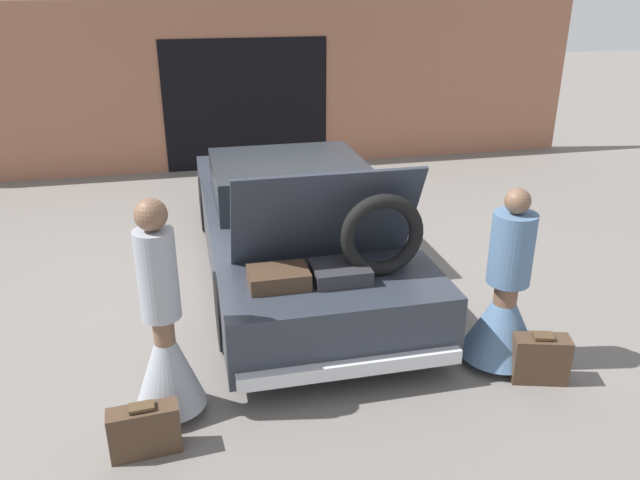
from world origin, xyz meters
The scene contains 7 objects.
ground_plane centered at (0.00, 0.00, 0.00)m, with size 40.00×40.00×0.00m, color slate.
garage_wall_back centered at (0.00, 4.41, 1.39)m, with size 12.00×0.14×2.80m.
car centered at (0.00, 0.00, 0.56)m, with size 1.95×4.92×1.68m.
person_left centered at (-1.40, -2.32, 0.63)m, with size 0.54×0.54×1.74m.
person_right centered at (1.40, -2.22, 0.56)m, with size 0.68×0.68×1.58m.
suitcase_beside_left_person centered at (-1.58, -2.73, 0.19)m, with size 0.50×0.21×0.40m.
suitcase_beside_right_person centered at (1.58, -2.56, 0.20)m, with size 0.49×0.32×0.43m.
Camera 1 is at (-1.16, -6.41, 3.10)m, focal length 35.00 mm.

